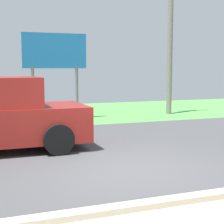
# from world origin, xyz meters

# --- Properties ---
(ground_plane) EXTENTS (40.00, 22.00, 0.20)m
(ground_plane) POSITION_xyz_m (0.00, 2.95, -0.05)
(ground_plane) COLOR #424244
(utility_pole) EXTENTS (1.80, 0.24, 6.48)m
(utility_pole) POSITION_xyz_m (5.44, 7.95, 3.41)
(utility_pole) COLOR gray
(utility_pole) RESTS_ON ground_plane
(roadside_billboard) EXTENTS (2.60, 0.12, 3.50)m
(roadside_billboard) POSITION_xyz_m (0.13, 7.85, 2.55)
(roadside_billboard) COLOR slate
(roadside_billboard) RESTS_ON ground_plane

